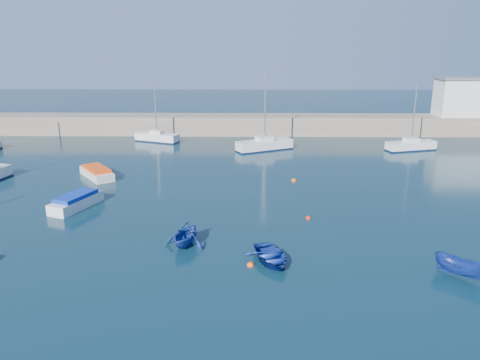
{
  "coord_description": "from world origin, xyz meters",
  "views": [
    {
      "loc": [
        -1.37,
        -19.37,
        12.47
      ],
      "look_at": [
        -1.89,
        17.38,
        1.6
      ],
      "focal_mm": 35.0,
      "sensor_mm": 36.0,
      "label": 1
    }
  ],
  "objects_px": {
    "sailboat_7": "(411,145)",
    "motorboat_2": "(97,173)",
    "dinghy_right": "(461,267)",
    "motorboat_1": "(76,201)",
    "dinghy_left": "(185,234)",
    "dinghy_center": "(271,256)",
    "sailboat_5": "(157,137)",
    "sailboat_6": "(264,145)",
    "harbor_office": "(474,98)"
  },
  "relations": [
    {
      "from": "dinghy_right",
      "to": "dinghy_center",
      "type": "bearing_deg",
      "value": 124.7
    },
    {
      "from": "sailboat_5",
      "to": "dinghy_left",
      "type": "xyz_separation_m",
      "value": [
        7.81,
        -32.38,
        0.2
      ]
    },
    {
      "from": "sailboat_5",
      "to": "sailboat_6",
      "type": "bearing_deg",
      "value": -87.36
    },
    {
      "from": "sailboat_7",
      "to": "motorboat_2",
      "type": "height_order",
      "value": "sailboat_7"
    },
    {
      "from": "dinghy_left",
      "to": "sailboat_6",
      "type": "bearing_deg",
      "value": 95.25
    },
    {
      "from": "dinghy_right",
      "to": "sailboat_6",
      "type": "bearing_deg",
      "value": 60.81
    },
    {
      "from": "harbor_office",
      "to": "dinghy_right",
      "type": "bearing_deg",
      "value": -114.98
    },
    {
      "from": "sailboat_7",
      "to": "motorboat_2",
      "type": "bearing_deg",
      "value": 93.92
    },
    {
      "from": "sailboat_5",
      "to": "sailboat_7",
      "type": "xyz_separation_m",
      "value": [
        31.36,
        -4.58,
        -0.01
      ]
    },
    {
      "from": "harbor_office",
      "to": "dinghy_right",
      "type": "xyz_separation_m",
      "value": [
        -19.53,
        -41.92,
        -4.53
      ]
    },
    {
      "from": "sailboat_5",
      "to": "sailboat_6",
      "type": "distance_m",
      "value": 14.61
    },
    {
      "from": "dinghy_center",
      "to": "dinghy_right",
      "type": "xyz_separation_m",
      "value": [
        10.39,
        -1.65,
        0.21
      ]
    },
    {
      "from": "dinghy_right",
      "to": "sailboat_7",
      "type": "bearing_deg",
      "value": 29.78
    },
    {
      "from": "motorboat_1",
      "to": "dinghy_left",
      "type": "relative_size",
      "value": 1.62
    },
    {
      "from": "dinghy_center",
      "to": "dinghy_left",
      "type": "relative_size",
      "value": 1.16
    },
    {
      "from": "sailboat_5",
      "to": "dinghy_left",
      "type": "distance_m",
      "value": 33.31
    },
    {
      "from": "sailboat_7",
      "to": "dinghy_left",
      "type": "distance_m",
      "value": 36.43
    },
    {
      "from": "sailboat_6",
      "to": "motorboat_1",
      "type": "bearing_deg",
      "value": 116.32
    },
    {
      "from": "dinghy_left",
      "to": "sailboat_5",
      "type": "bearing_deg",
      "value": 121.07
    },
    {
      "from": "harbor_office",
      "to": "dinghy_left",
      "type": "bearing_deg",
      "value": -132.8
    },
    {
      "from": "sailboat_5",
      "to": "dinghy_left",
      "type": "height_order",
      "value": "sailboat_5"
    },
    {
      "from": "harbor_office",
      "to": "dinghy_left",
      "type": "xyz_separation_m",
      "value": [
        -35.22,
        -38.04,
        -4.3
      ]
    },
    {
      "from": "dinghy_center",
      "to": "sailboat_5",
      "type": "bearing_deg",
      "value": 91.68
    },
    {
      "from": "sailboat_7",
      "to": "dinghy_right",
      "type": "relative_size",
      "value": 2.7
    },
    {
      "from": "motorboat_2",
      "to": "dinghy_right",
      "type": "bearing_deg",
      "value": -73.27
    },
    {
      "from": "motorboat_1",
      "to": "motorboat_2",
      "type": "height_order",
      "value": "motorboat_1"
    },
    {
      "from": "harbor_office",
      "to": "sailboat_5",
      "type": "bearing_deg",
      "value": -172.51
    },
    {
      "from": "harbor_office",
      "to": "dinghy_right",
      "type": "distance_m",
      "value": 46.47
    },
    {
      "from": "sailboat_5",
      "to": "motorboat_2",
      "type": "distance_m",
      "value": 17.04
    },
    {
      "from": "motorboat_1",
      "to": "sailboat_7",
      "type": "bearing_deg",
      "value": 53.95
    },
    {
      "from": "sailboat_5",
      "to": "sailboat_7",
      "type": "height_order",
      "value": "sailboat_7"
    },
    {
      "from": "sailboat_5",
      "to": "sailboat_7",
      "type": "distance_m",
      "value": 31.7
    },
    {
      "from": "sailboat_5",
      "to": "motorboat_1",
      "type": "bearing_deg",
      "value": -162.0
    },
    {
      "from": "sailboat_7",
      "to": "dinghy_center",
      "type": "relative_size",
      "value": 2.27
    },
    {
      "from": "sailboat_5",
      "to": "dinghy_left",
      "type": "relative_size",
      "value": 2.56
    },
    {
      "from": "dinghy_center",
      "to": "harbor_office",
      "type": "bearing_deg",
      "value": 34.32
    },
    {
      "from": "motorboat_2",
      "to": "dinghy_left",
      "type": "distance_m",
      "value": 18.77
    },
    {
      "from": "sailboat_5",
      "to": "dinghy_center",
      "type": "height_order",
      "value": "sailboat_5"
    },
    {
      "from": "dinghy_right",
      "to": "harbor_office",
      "type": "bearing_deg",
      "value": 18.74
    },
    {
      "from": "sailboat_5",
      "to": "dinghy_center",
      "type": "distance_m",
      "value": 37.02
    },
    {
      "from": "sailboat_5",
      "to": "dinghy_left",
      "type": "bearing_deg",
      "value": -144.79
    },
    {
      "from": "sailboat_7",
      "to": "dinghy_right",
      "type": "height_order",
      "value": "sailboat_7"
    },
    {
      "from": "motorboat_1",
      "to": "dinghy_left",
      "type": "distance_m",
      "value": 11.73
    },
    {
      "from": "sailboat_6",
      "to": "dinghy_left",
      "type": "bearing_deg",
      "value": 140.83
    },
    {
      "from": "dinghy_center",
      "to": "dinghy_left",
      "type": "distance_m",
      "value": 5.77
    },
    {
      "from": "motorboat_2",
      "to": "dinghy_right",
      "type": "relative_size",
      "value": 1.68
    },
    {
      "from": "harbor_office",
      "to": "motorboat_2",
      "type": "height_order",
      "value": "harbor_office"
    },
    {
      "from": "motorboat_1",
      "to": "sailboat_5",
      "type": "bearing_deg",
      "value": 108.02
    },
    {
      "from": "sailboat_6",
      "to": "dinghy_center",
      "type": "bearing_deg",
      "value": 151.75
    },
    {
      "from": "harbor_office",
      "to": "motorboat_2",
      "type": "xyz_separation_m",
      "value": [
        -45.72,
        -22.48,
        -4.63
      ]
    }
  ]
}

